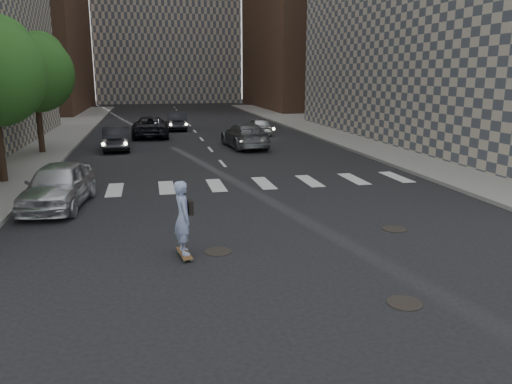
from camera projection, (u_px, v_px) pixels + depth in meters
ground at (308, 263)px, 11.99m from camera, size 160.00×160.00×0.00m
sidewalk_right at (420, 140)px, 33.97m from camera, size 13.00×80.00×0.15m
tree_c at (36, 70)px, 27.19m from camera, size 4.20×4.20×6.60m
manhole_a at (404, 303)px, 9.86m from camera, size 0.70×0.70×0.02m
manhole_b at (218, 251)px, 12.72m from camera, size 0.70×0.70×0.02m
manhole_c at (394, 229)px, 14.57m from camera, size 0.70×0.70×0.02m
skateboarder at (183, 218)px, 12.15m from camera, size 0.52×0.99×1.93m
silver_sedan at (58, 185)px, 16.87m from camera, size 2.29×4.64×1.52m
traffic_car_a at (117, 138)px, 29.73m from camera, size 1.66×4.35×1.42m
traffic_car_b at (245, 135)px, 30.63m from camera, size 2.55×5.34×1.50m
traffic_car_c at (151, 127)px, 35.85m from camera, size 2.64×5.47×1.50m
traffic_car_d at (259, 126)px, 37.24m from camera, size 1.55×3.77×1.28m
traffic_car_e at (177, 121)px, 40.48m from camera, size 1.69×4.45×1.45m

